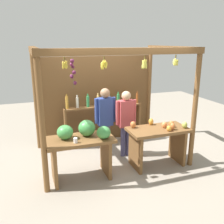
{
  "coord_description": "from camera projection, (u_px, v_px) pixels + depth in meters",
  "views": [
    {
      "loc": [
        -1.67,
        -4.97,
        2.54
      ],
      "look_at": [
        0.0,
        -0.2,
        1.1
      ],
      "focal_mm": 39.87,
      "sensor_mm": 36.0,
      "label": 1
    }
  ],
  "objects": [
    {
      "name": "vendor_man",
      "position": [
        105.0,
        116.0,
        5.51
      ],
      "size": [
        0.48,
        0.21,
        1.57
      ],
      "rotation": [
        0.0,
        0.0,
        -0.11
      ],
      "color": "#534F6D",
      "rests_on": "ground"
    },
    {
      "name": "vendor_woman",
      "position": [
        126.0,
        118.0,
        5.5
      ],
      "size": [
        0.48,
        0.2,
        1.51
      ],
      "rotation": [
        0.0,
        0.0,
        0.06
      ],
      "color": "#45436C",
      "rests_on": "ground"
    },
    {
      "name": "fruit_counter_right",
      "position": [
        158.0,
        138.0,
        5.16
      ],
      "size": [
        1.25,
        0.64,
        0.96
      ],
      "color": "brown",
      "rests_on": "ground"
    },
    {
      "name": "market_stall",
      "position": [
        103.0,
        91.0,
        5.76
      ],
      "size": [
        3.09,
        2.08,
        2.44
      ],
      "color": "brown",
      "rests_on": "ground"
    },
    {
      "name": "ground_plane",
      "position": [
        109.0,
        155.0,
        5.74
      ],
      "size": [
        12.0,
        12.0,
        0.0
      ],
      "primitive_type": "plane",
      "color": "gray",
      "rests_on": "ground"
    },
    {
      "name": "fruit_counter_left",
      "position": [
        82.0,
        142.0,
        4.63
      ],
      "size": [
        1.25,
        0.64,
        1.12
      ],
      "color": "brown",
      "rests_on": "ground"
    },
    {
      "name": "bottle_shelf_unit",
      "position": [
        103.0,
        113.0,
        6.22
      ],
      "size": [
        1.98,
        0.22,
        1.36
      ],
      "color": "brown",
      "rests_on": "ground"
    }
  ]
}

